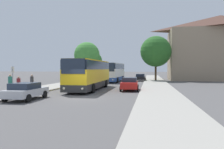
{
  "coord_description": "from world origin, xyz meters",
  "views": [
    {
      "loc": [
        5.99,
        -18.1,
        2.55
      ],
      "look_at": [
        -0.02,
        16.91,
        1.56
      ],
      "focal_mm": 35.0,
      "sensor_mm": 36.0,
      "label": 1
    }
  ],
  "objects": [
    {
      "name": "bus_stop_sign",
      "position": [
        -6.39,
        0.06,
        1.77
      ],
      "size": [
        0.08,
        0.45,
        2.61
      ],
      "color": "gray",
      "rests_on": "sidewalk_left"
    },
    {
      "name": "bus_middle",
      "position": [
        -0.71,
        23.02,
        1.88
      ],
      "size": [
        2.96,
        10.99,
        3.53
      ],
      "rotation": [
        0.0,
        0.0,
        -0.03
      ],
      "color": "#2D519E",
      "rests_on": "ground_plane"
    },
    {
      "name": "building_right_background",
      "position": [
        20.89,
        31.91,
        6.95
      ],
      "size": [
        21.09,
        10.4,
        13.9
      ],
      "color": "gray",
      "rests_on": "ground_plane"
    },
    {
      "name": "parked_car_right_far",
      "position": [
        4.19,
        26.71,
        0.75
      ],
      "size": [
        2.16,
        4.4,
        1.43
      ],
      "rotation": [
        0.0,
        0.0,
        3.13
      ],
      "color": "black",
      "rests_on": "ground_plane"
    },
    {
      "name": "pedestrian_waiting_near",
      "position": [
        -6.59,
        1.28,
        0.98
      ],
      "size": [
        0.36,
        0.36,
        1.65
      ],
      "rotation": [
        0.0,
        0.0,
        1.33
      ],
      "color": "#23232D",
      "rests_on": "sidewalk_left"
    },
    {
      "name": "pedestrian_waiting_far",
      "position": [
        -6.95,
        0.49,
        1.11
      ],
      "size": [
        0.36,
        0.36,
        1.88
      ],
      "rotation": [
        0.0,
        0.0,
        1.4
      ],
      "color": "#23232D",
      "rests_on": "sidewalk_left"
    },
    {
      "name": "bus_front",
      "position": [
        -1.08,
        7.25,
        1.87
      ],
      "size": [
        2.93,
        11.94,
        3.51
      ],
      "rotation": [
        0.0,
        0.0,
        0.01
      ],
      "color": "#2D2D2D",
      "rests_on": "ground_plane"
    },
    {
      "name": "pedestrian_walking_back",
      "position": [
        -6.51,
        3.57,
        1.04
      ],
      "size": [
        0.36,
        0.36,
        1.76
      ],
      "rotation": [
        0.0,
        0.0,
        2.99
      ],
      "color": "#23232D",
      "rests_on": "sidewalk_left"
    },
    {
      "name": "parked_car_right_near",
      "position": [
        3.74,
        7.06,
        0.78
      ],
      "size": [
        2.18,
        4.26,
        1.5
      ],
      "rotation": [
        0.0,
        0.0,
        3.18
      ],
      "color": "red",
      "rests_on": "ground_plane"
    },
    {
      "name": "tree_left_far",
      "position": [
        -7.64,
        28.54,
        5.53
      ],
      "size": [
        5.64,
        5.64,
        8.21
      ],
      "color": "#513D23",
      "rests_on": "sidewalk_left"
    },
    {
      "name": "tree_left_near",
      "position": [
        -7.85,
        35.53,
        4.57
      ],
      "size": [
        4.09,
        4.09,
        6.48
      ],
      "color": "#513D23",
      "rests_on": "sidewalk_left"
    },
    {
      "name": "sidewalk_left",
      "position": [
        -7.0,
        0.0,
        0.07
      ],
      "size": [
        4.0,
        120.0,
        0.15
      ],
      "primitive_type": "cube",
      "color": "#A39E93",
      "rests_on": "ground_plane"
    },
    {
      "name": "sidewalk_right",
      "position": [
        7.0,
        0.0,
        0.07
      ],
      "size": [
        4.0,
        120.0,
        0.15
      ],
      "primitive_type": "cube",
      "color": "#A39E93",
      "rests_on": "ground_plane"
    },
    {
      "name": "parked_car_left_curb",
      "position": [
        -3.9,
        -1.89,
        0.73
      ],
      "size": [
        2.13,
        4.19,
        1.39
      ],
      "rotation": [
        0.0,
        0.0,
        0.0
      ],
      "color": "#B7B7BC",
      "rests_on": "ground_plane"
    },
    {
      "name": "tree_right_near",
      "position": [
        7.24,
        26.96,
        5.98
      ],
      "size": [
        6.21,
        6.21,
        8.95
      ],
      "color": "#47331E",
      "rests_on": "sidewalk_right"
    },
    {
      "name": "ground_plane",
      "position": [
        0.0,
        0.0,
        0.0
      ],
      "size": [
        300.0,
        300.0,
        0.0
      ],
      "primitive_type": "plane",
      "color": "#565454",
      "rests_on": "ground"
    }
  ]
}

